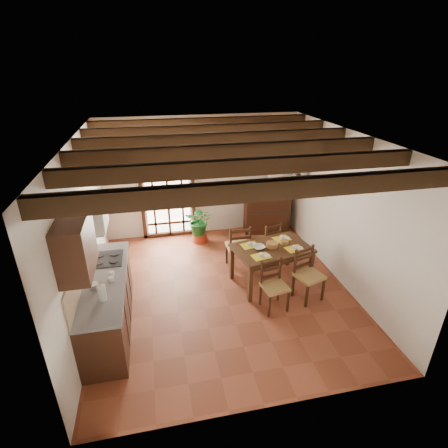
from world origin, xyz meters
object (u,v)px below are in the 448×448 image
object	(u,v)px
chair_far_left	(238,254)
sideboard	(266,214)
chair_near_left	(274,294)
dining_table	(272,252)
potted_plant	(200,219)
crt_tv	(268,189)
chair_far_right	(268,248)
chair_near_right	(308,284)
kitchen_counter	(107,302)
pendant_lamp	(275,176)

from	to	relation	value
chair_far_left	sideboard	world-z (taller)	chair_far_left
chair_near_left	chair_far_left	bearing A→B (deg)	92.64
dining_table	potted_plant	bearing A→B (deg)	107.80
dining_table	sideboard	size ratio (longest dim) A/B	1.44
crt_tv	chair_far_right	bearing A→B (deg)	-92.73
chair_near_right	potted_plant	size ratio (longest dim) A/B	0.53
chair_near_right	sideboard	world-z (taller)	chair_near_right
chair_far_right	crt_tv	xyz separation A→B (m)	(0.42, 1.39, 0.81)
chair_far_right	sideboard	distance (m)	1.47
kitchen_counter	pendant_lamp	bearing A→B (deg)	14.97
dining_table	potted_plant	distance (m)	2.19
dining_table	chair_near_left	size ratio (longest dim) A/B	1.74
chair_far_right	crt_tv	distance (m)	1.66
dining_table	chair_near_left	xyz separation A→B (m)	(-0.20, -0.76, -0.38)
chair_near_left	chair_far_left	distance (m)	1.41
dining_table	chair_far_right	size ratio (longest dim) A/B	1.68
potted_plant	pendant_lamp	bearing A→B (deg)	-59.51
chair_far_right	crt_tv	world-z (taller)	crt_tv
sideboard	potted_plant	distance (m)	1.71
dining_table	crt_tv	xyz separation A→B (m)	(0.62, 2.15, 0.44)
dining_table	chair_far_left	size ratio (longest dim) A/B	1.57
kitchen_counter	chair_far_left	size ratio (longest dim) A/B	2.31
potted_plant	crt_tv	bearing A→B (deg)	7.96
sideboard	chair_far_right	bearing A→B (deg)	-100.68
pendant_lamp	chair_near_left	bearing A→B (deg)	-103.00
chair_near_right	sideboard	distance (m)	2.78
kitchen_counter	chair_far_right	distance (m)	3.41
chair_near_right	chair_far_left	distance (m)	1.57
chair_near_left	chair_near_right	bearing A→B (deg)	2.57
chair_near_right	pendant_lamp	size ratio (longest dim) A/B	1.13
dining_table	potted_plant	size ratio (longest dim) A/B	0.85
potted_plant	chair_near_right	bearing A→B (deg)	-58.69
dining_table	crt_tv	size ratio (longest dim) A/B	3.08
chair_near_right	crt_tv	size ratio (longest dim) A/B	1.92
chair_far_left	chair_far_right	distance (m)	0.69
crt_tv	potted_plant	size ratio (longest dim) A/B	0.28
chair_far_right	potted_plant	bearing A→B (deg)	-58.44
chair_near_right	chair_far_right	xyz separation A→B (m)	(-0.27, 1.38, -0.01)
chair_far_right	potted_plant	size ratio (longest dim) A/B	0.51
dining_table	pendant_lamp	bearing A→B (deg)	78.64
chair_far_left	chair_near_right	bearing A→B (deg)	127.91
chair_far_left	pendant_lamp	world-z (taller)	pendant_lamp
chair_near_left	sideboard	bearing A→B (deg)	65.42
chair_near_left	crt_tv	size ratio (longest dim) A/B	1.77
sideboard	crt_tv	bearing A→B (deg)	-83.88
kitchen_counter	sideboard	world-z (taller)	kitchen_counter
kitchen_counter	dining_table	distance (m)	2.97
chair_near_left	pendant_lamp	size ratio (longest dim) A/B	1.04
chair_far_right	pendant_lamp	world-z (taller)	pendant_lamp
potted_plant	dining_table	bearing A→B (deg)	-60.84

